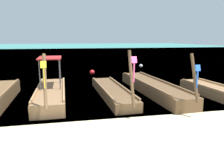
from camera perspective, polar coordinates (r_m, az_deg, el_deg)
name	(u,v)px	position (r m, az deg, el deg)	size (l,w,h in m)	color
ground	(132,132)	(7.20, 5.30, -12.59)	(120.00, 120.00, 0.00)	beige
sea_water	(75,48)	(67.63, -9.91, 9.37)	(120.00, 120.00, 0.00)	#2DB29E
longtail_boat_yellow_ribbon	(51,93)	(10.98, -15.91, -2.35)	(1.43, 5.83, 2.47)	olive
longtail_boat_pink_ribbon	(112,92)	(11.25, 0.00, -2.06)	(1.44, 6.34, 2.56)	brown
longtail_boat_blue_ribbon	(152,87)	(12.15, 10.70, -0.91)	(1.69, 7.54, 2.43)	brown
longtail_boat_green_ribbon	(220,93)	(12.21, 26.89, -2.19)	(1.60, 5.96, 2.51)	olive
mooring_buoy_near	(141,66)	(22.50, 7.72, 4.80)	(0.36, 0.36, 0.36)	white
mooring_buoy_far	(92,72)	(18.02, -5.30, 3.12)	(0.41, 0.41, 0.41)	red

